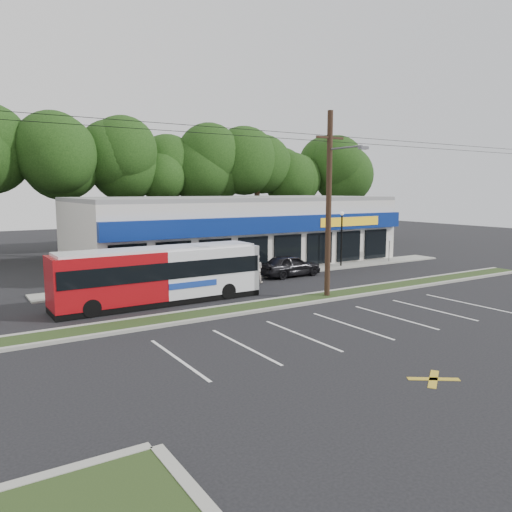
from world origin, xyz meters
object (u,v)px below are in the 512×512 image
at_px(metrobus, 160,274).
at_px(pedestrian_b, 256,269).
at_px(utility_pole, 327,198).
at_px(pedestrian_a, 244,266).
at_px(lamp_post, 342,232).
at_px(car_dark, 290,265).
at_px(sign_post, 390,243).

bearing_deg(metrobus, pedestrian_b, 16.06).
bearing_deg(metrobus, utility_pole, -24.53).
relative_size(utility_pole, pedestrian_b, 27.72).
distance_m(metrobus, pedestrian_a, 8.17).
bearing_deg(utility_pole, pedestrian_b, 98.20).
bearing_deg(pedestrian_a, lamp_post, 139.88).
xyz_separation_m(metrobus, car_dark, (10.53, 3.02, -0.79)).
height_order(lamp_post, pedestrian_a, lamp_post).
height_order(sign_post, car_dark, sign_post).
relative_size(utility_pole, lamp_post, 11.76).
bearing_deg(metrobus, sign_post, 10.08).
bearing_deg(metrobus, car_dark, 15.25).
bearing_deg(sign_post, metrobus, -169.16).
height_order(pedestrian_a, pedestrian_b, pedestrian_a).
relative_size(metrobus, pedestrian_a, 5.96).
height_order(lamp_post, sign_post, lamp_post).
height_order(car_dark, pedestrian_a, pedestrian_a).
bearing_deg(lamp_post, pedestrian_a, -175.94).
distance_m(car_dark, pedestrian_b, 3.35).
relative_size(metrobus, pedestrian_b, 6.05).
height_order(utility_pole, sign_post, utility_pole).
height_order(lamp_post, car_dark, lamp_post).
xyz_separation_m(lamp_post, car_dark, (-5.75, -1.28, -1.91)).
xyz_separation_m(sign_post, metrobus, (-21.28, -4.07, -0.01)).
bearing_deg(sign_post, pedestrian_a, -178.31).
relative_size(lamp_post, sign_post, 1.91).
bearing_deg(sign_post, pedestrian_b, -172.37).
height_order(sign_post, metrobus, metrobus).
distance_m(sign_post, pedestrian_a, 14.02).
xyz_separation_m(sign_post, car_dark, (-10.75, -1.06, -0.80)).
xyz_separation_m(metrobus, pedestrian_a, (7.28, 3.66, -0.63)).
xyz_separation_m(metrobus, pedestrian_b, (7.28, 2.20, -0.65)).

